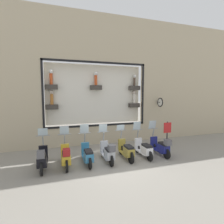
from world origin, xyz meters
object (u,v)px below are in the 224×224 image
Objects in this scene: scooter_olive_2 at (126,150)px; scooter_white_1 at (144,149)px; scooter_silver_3 at (108,152)px; scooter_black_6 at (42,159)px; shop_sign_post at (167,136)px; scooter_teal_4 at (88,155)px; scooter_navy_0 at (161,147)px; scooter_yellow_5 at (66,157)px.

scooter_white_1 is at bearing -90.09° from scooter_olive_2.
scooter_black_6 is (0.01, 2.84, 0.01)m from scooter_silver_3.
scooter_white_1 is 1.07× the size of shop_sign_post.
scooter_black_6 is at bearing 89.89° from scooter_silver_3.
scooter_navy_0 is at bearing -90.93° from scooter_teal_4.
scooter_white_1 is 0.95m from scooter_olive_2.
scooter_silver_3 reaches higher than scooter_olive_2.
scooter_navy_0 is 2.84m from scooter_silver_3.
scooter_yellow_5 is 5.36m from shop_sign_post.
scooter_teal_4 is (-0.00, 1.89, -0.01)m from scooter_olive_2.
scooter_navy_0 reaches higher than scooter_silver_3.
scooter_olive_2 is at bearing -86.12° from scooter_silver_3.
scooter_silver_3 is at bearing 90.05° from scooter_navy_0.
scooter_teal_4 is at bearing -88.23° from scooter_black_6.
scooter_black_6 is (-0.06, 4.73, 0.05)m from scooter_white_1.
scooter_black_6 is at bearing 91.77° from scooter_teal_4.
scooter_yellow_5 reaches higher than scooter_olive_2.
scooter_teal_4 reaches higher than shop_sign_post.
scooter_olive_2 is 1.01× the size of scooter_teal_4.
scooter_olive_2 is 1.00× the size of scooter_black_6.
scooter_silver_3 is (-0.06, 0.95, 0.03)m from scooter_olive_2.
scooter_olive_2 is at bearing 88.13° from scooter_navy_0.
scooter_yellow_5 is at bearing 91.23° from scooter_olive_2.
scooter_silver_3 reaches higher than scooter_black_6.
scooter_white_1 is (0.06, 0.95, -0.05)m from scooter_navy_0.
scooter_olive_2 is 1.00× the size of scooter_yellow_5.
scooter_silver_3 is at bearing -93.85° from scooter_teal_4.
scooter_silver_3 is at bearing 93.88° from scooter_olive_2.
shop_sign_post is (0.30, -4.39, 0.47)m from scooter_teal_4.
scooter_white_1 reaches higher than shop_sign_post.
shop_sign_post is at bearing -86.12° from scooter_yellow_5.
scooter_navy_0 is 0.95m from scooter_white_1.
scooter_black_6 is (0.00, 0.95, 0.00)m from scooter_yellow_5.
scooter_olive_2 is 0.95m from scooter_silver_3.
scooter_olive_2 is (0.00, 0.95, 0.01)m from scooter_white_1.
scooter_olive_2 is 2.56m from shop_sign_post.
scooter_teal_4 is at bearing -86.34° from scooter_yellow_5.
scooter_silver_3 is 1.07× the size of shop_sign_post.
scooter_teal_4 is 1.07× the size of shop_sign_post.
scooter_navy_0 is 1.89m from scooter_olive_2.
scooter_navy_0 reaches higher than scooter_olive_2.
scooter_yellow_5 is 1.07× the size of shop_sign_post.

